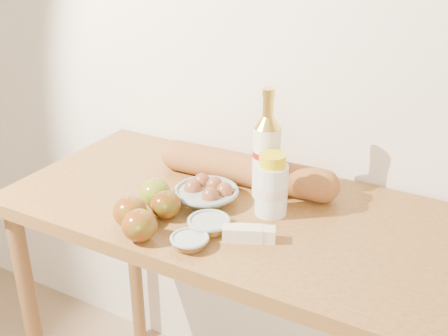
{
  "coord_description": "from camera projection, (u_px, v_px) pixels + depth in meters",
  "views": [
    {
      "loc": [
        0.62,
        0.04,
        1.62
      ],
      "look_at": [
        0.0,
        1.15,
        1.02
      ],
      "focal_mm": 45.0,
      "sensor_mm": 36.0,
      "label": 1
    }
  ],
  "objects": [
    {
      "name": "syrup_bowl",
      "position": [
        209.0,
        224.0,
        1.36
      ],
      "size": [
        0.14,
        0.14,
        0.03
      ],
      "rotation": [
        0.0,
        0.0,
        -0.43
      ],
      "color": "#919E99",
      "rests_on": "table"
    },
    {
      "name": "apple_redgreen_right",
      "position": [
        166.0,
        205.0,
        1.41
      ],
      "size": [
        0.09,
        0.09,
        0.07
      ],
      "rotation": [
        0.0,
        0.0,
        0.18
      ],
      "color": "maroon",
      "rests_on": "table"
    },
    {
      "name": "butter_stick",
      "position": [
        249.0,
        234.0,
        1.32
      ],
      "size": [
        0.13,
        0.08,
        0.04
      ],
      "rotation": [
        0.0,
        0.0,
        0.42
      ],
      "color": "beige",
      "rests_on": "table"
    },
    {
      "name": "bourbon_bottle",
      "position": [
        267.0,
        154.0,
        1.48
      ],
      "size": [
        0.09,
        0.09,
        0.3
      ],
      "rotation": [
        0.0,
        0.0,
        0.21
      ],
      "color": "white",
      "rests_on": "table"
    },
    {
      "name": "apple_redgreen_front",
      "position": [
        130.0,
        212.0,
        1.37
      ],
      "size": [
        0.11,
        0.11,
        0.08
      ],
      "rotation": [
        0.0,
        0.0,
        -0.42
      ],
      "color": "#98080C",
      "rests_on": "table"
    },
    {
      "name": "apple_yellowgreen",
      "position": [
        155.0,
        193.0,
        1.47
      ],
      "size": [
        0.11,
        0.11,
        0.08
      ],
      "rotation": [
        0.0,
        0.0,
        -0.41
      ],
      "color": "olive",
      "rests_on": "table"
    },
    {
      "name": "back_wall",
      "position": [
        287.0,
        30.0,
        1.58
      ],
      "size": [
        3.5,
        0.02,
        2.6
      ],
      "primitive_type": "cube",
      "color": "white",
      "rests_on": "ground"
    },
    {
      "name": "cream_bottle",
      "position": [
        272.0,
        186.0,
        1.41
      ],
      "size": [
        0.11,
        0.11,
        0.16
      ],
      "rotation": [
        0.0,
        0.0,
        0.33
      ],
      "color": "white",
      "rests_on": "table"
    },
    {
      "name": "apple_extra",
      "position": [
        139.0,
        225.0,
        1.31
      ],
      "size": [
        0.11,
        0.11,
        0.08
      ],
      "rotation": [
        0.0,
        0.0,
        -0.42
      ],
      "color": "#98080C",
      "rests_on": "table"
    },
    {
      "name": "baguette",
      "position": [
        246.0,
        170.0,
        1.58
      ],
      "size": [
        0.55,
        0.11,
        0.09
      ],
      "rotation": [
        0.0,
        0.0,
        0.04
      ],
      "color": "#AE6B35",
      "rests_on": "table"
    },
    {
      "name": "sugar_bowl",
      "position": [
        190.0,
        241.0,
        1.3
      ],
      "size": [
        0.11,
        0.11,
        0.03
      ],
      "rotation": [
        0.0,
        0.0,
        -0.16
      ],
      "color": "#98A5A0",
      "rests_on": "table"
    },
    {
      "name": "table",
      "position": [
        229.0,
        244.0,
        1.54
      ],
      "size": [
        1.2,
        0.6,
        0.9
      ],
      "color": "#A16E34",
      "rests_on": "ground"
    },
    {
      "name": "egg_bowl",
      "position": [
        207.0,
        193.0,
        1.49
      ],
      "size": [
        0.21,
        0.21,
        0.06
      ],
      "rotation": [
        0.0,
        0.0,
        -0.23
      ],
      "color": "gray",
      "rests_on": "table"
    }
  ]
}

